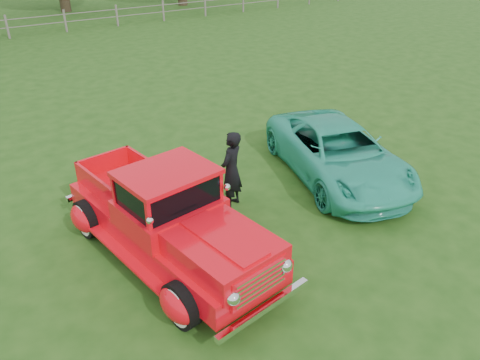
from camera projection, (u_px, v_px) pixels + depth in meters
ground at (250, 249)px, 8.77m from camera, size 140.00×140.00×0.00m
fence_line at (7, 27)px, 24.41m from camera, size 48.00×0.12×1.20m
red_pickup at (169, 219)px, 8.23m from camera, size 2.70×5.17×1.78m
teal_sedan at (338, 152)px, 10.95m from camera, size 3.40×5.05×1.28m
man at (231, 170)px, 9.71m from camera, size 0.74×0.66×1.71m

